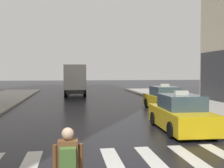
% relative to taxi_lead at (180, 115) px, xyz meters
% --- Properties ---
extents(crosswalk_markings, '(11.30, 2.80, 0.01)m').
position_rel_taxi_lead_xyz_m(crosswalk_markings, '(-3.05, -3.80, -0.72)').
color(crosswalk_markings, silver).
rests_on(crosswalk_markings, ground).
extents(taxi_lead, '(2.05, 4.60, 1.80)m').
position_rel_taxi_lead_xyz_m(taxi_lead, '(0.00, 0.00, 0.00)').
color(taxi_lead, yellow).
rests_on(taxi_lead, ground).
extents(taxi_second, '(1.96, 4.55, 1.80)m').
position_rel_taxi_lead_xyz_m(taxi_second, '(1.61, 6.82, 0.00)').
color(taxi_second, yellow).
rests_on(taxi_second, ground).
extents(box_truck, '(2.45, 7.60, 3.35)m').
position_rel_taxi_lead_xyz_m(box_truck, '(-4.32, 18.93, 1.13)').
color(box_truck, '#2D2D2D').
rests_on(box_truck, ground).
extents(pedestrian_with_backpack, '(0.55, 0.43, 1.65)m').
position_rel_taxi_lead_xyz_m(pedestrian_with_backpack, '(-4.94, -6.86, 0.25)').
color(pedestrian_with_backpack, black).
rests_on(pedestrian_with_backpack, ground).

